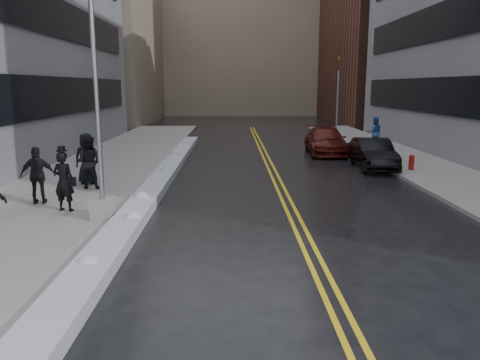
{
  "coord_description": "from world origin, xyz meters",
  "views": [
    {
      "loc": [
        0.56,
        -11.56,
        4.04
      ],
      "look_at": [
        0.79,
        1.99,
        1.3
      ],
      "focal_mm": 35.0,
      "sensor_mm": 36.0,
      "label": 1
    }
  ],
  "objects_px": {
    "traffic_signal": "(338,94)",
    "pedestrian_b": "(89,162)",
    "pedestrian_east": "(375,133)",
    "car_black": "(373,154)",
    "lamppost": "(99,139)",
    "pedestrian_c": "(87,158)",
    "pedestrian_fedora": "(64,181)",
    "car_maroon": "(326,141)",
    "pedestrian_d": "(38,175)",
    "fire_hydrant": "(412,161)"
  },
  "relations": [
    {
      "from": "lamppost",
      "to": "pedestrian_b",
      "type": "xyz_separation_m",
      "value": [
        -1.64,
        4.23,
        -1.37
      ]
    },
    {
      "from": "pedestrian_c",
      "to": "pedestrian_d",
      "type": "height_order",
      "value": "pedestrian_c"
    },
    {
      "from": "lamppost",
      "to": "fire_hydrant",
      "type": "xyz_separation_m",
      "value": [
        12.3,
        8.0,
        -1.98
      ]
    },
    {
      "from": "pedestrian_c",
      "to": "fire_hydrant",
      "type": "bearing_deg",
      "value": -168.77
    },
    {
      "from": "traffic_signal",
      "to": "pedestrian_b",
      "type": "distance_m",
      "value": 22.39
    },
    {
      "from": "lamppost",
      "to": "pedestrian_east",
      "type": "xyz_separation_m",
      "value": [
        12.87,
        15.81,
        -1.39
      ]
    },
    {
      "from": "pedestrian_fedora",
      "to": "car_maroon",
      "type": "height_order",
      "value": "pedestrian_fedora"
    },
    {
      "from": "pedestrian_fedora",
      "to": "car_maroon",
      "type": "xyz_separation_m",
      "value": [
        10.93,
        13.55,
        -0.32
      ]
    },
    {
      "from": "fire_hydrant",
      "to": "pedestrian_c",
      "type": "bearing_deg",
      "value": -168.33
    },
    {
      "from": "fire_hydrant",
      "to": "pedestrian_d",
      "type": "distance_m",
      "value": 16.15
    },
    {
      "from": "pedestrian_fedora",
      "to": "pedestrian_d",
      "type": "relative_size",
      "value": 0.99
    },
    {
      "from": "pedestrian_east",
      "to": "car_black",
      "type": "xyz_separation_m",
      "value": [
        -2.07,
        -6.66,
        -0.39
      ]
    },
    {
      "from": "fire_hydrant",
      "to": "pedestrian_b",
      "type": "xyz_separation_m",
      "value": [
        -13.94,
        -3.77,
        0.62
      ]
    },
    {
      "from": "traffic_signal",
      "to": "pedestrian_fedora",
      "type": "xyz_separation_m",
      "value": [
        -13.22,
        -21.14,
        -2.3
      ]
    },
    {
      "from": "lamppost",
      "to": "pedestrian_east",
      "type": "bearing_deg",
      "value": 50.86
    },
    {
      "from": "traffic_signal",
      "to": "pedestrian_b",
      "type": "relative_size",
      "value": 2.96
    },
    {
      "from": "lamppost",
      "to": "car_maroon",
      "type": "height_order",
      "value": "lamppost"
    },
    {
      "from": "lamppost",
      "to": "pedestrian_c",
      "type": "bearing_deg",
      "value": 111.19
    },
    {
      "from": "pedestrian_b",
      "to": "car_black",
      "type": "height_order",
      "value": "pedestrian_b"
    },
    {
      "from": "lamppost",
      "to": "pedestrian_fedora",
      "type": "xyz_separation_m",
      "value": [
        -1.42,
        0.86,
        -1.43
      ]
    },
    {
      "from": "fire_hydrant",
      "to": "car_black",
      "type": "distance_m",
      "value": 1.9
    },
    {
      "from": "traffic_signal",
      "to": "pedestrian_d",
      "type": "height_order",
      "value": "traffic_signal"
    },
    {
      "from": "car_black",
      "to": "pedestrian_east",
      "type": "bearing_deg",
      "value": 75.58
    },
    {
      "from": "car_black",
      "to": "car_maroon",
      "type": "distance_m",
      "value": 5.41
    },
    {
      "from": "lamppost",
      "to": "car_black",
      "type": "xyz_separation_m",
      "value": [
        10.8,
        9.16,
        -1.79
      ]
    },
    {
      "from": "lamppost",
      "to": "pedestrian_fedora",
      "type": "height_order",
      "value": "lamppost"
    },
    {
      "from": "pedestrian_b",
      "to": "pedestrian_east",
      "type": "distance_m",
      "value": 18.56
    },
    {
      "from": "pedestrian_east",
      "to": "car_maroon",
      "type": "xyz_separation_m",
      "value": [
        -3.36,
        -1.4,
        -0.36
      ]
    },
    {
      "from": "pedestrian_fedora",
      "to": "car_maroon",
      "type": "bearing_deg",
      "value": -115.21
    },
    {
      "from": "fire_hydrant",
      "to": "traffic_signal",
      "type": "distance_m",
      "value": 14.3
    },
    {
      "from": "pedestrian_d",
      "to": "pedestrian_fedora",
      "type": "bearing_deg",
      "value": 131.86
    },
    {
      "from": "traffic_signal",
      "to": "pedestrian_b",
      "type": "height_order",
      "value": "traffic_signal"
    },
    {
      "from": "pedestrian_c",
      "to": "car_maroon",
      "type": "height_order",
      "value": "pedestrian_c"
    },
    {
      "from": "traffic_signal",
      "to": "car_maroon",
      "type": "xyz_separation_m",
      "value": [
        -2.29,
        -7.59,
        -2.62
      ]
    },
    {
      "from": "pedestrian_c",
      "to": "pedestrian_d",
      "type": "xyz_separation_m",
      "value": [
        -0.65,
        -3.23,
        -0.07
      ]
    },
    {
      "from": "pedestrian_fedora",
      "to": "pedestrian_c",
      "type": "height_order",
      "value": "pedestrian_c"
    },
    {
      "from": "lamppost",
      "to": "pedestrian_c",
      "type": "height_order",
      "value": "lamppost"
    },
    {
      "from": "pedestrian_fedora",
      "to": "pedestrian_d",
      "type": "bearing_deg",
      "value": -25.08
    },
    {
      "from": "traffic_signal",
      "to": "car_maroon",
      "type": "height_order",
      "value": "traffic_signal"
    },
    {
      "from": "pedestrian_d",
      "to": "traffic_signal",
      "type": "bearing_deg",
      "value": -134.92
    },
    {
      "from": "pedestrian_fedora",
      "to": "car_black",
      "type": "distance_m",
      "value": 14.77
    },
    {
      "from": "pedestrian_b",
      "to": "car_maroon",
      "type": "xyz_separation_m",
      "value": [
        11.15,
        10.18,
        -0.38
      ]
    },
    {
      "from": "fire_hydrant",
      "to": "traffic_signal",
      "type": "relative_size",
      "value": 0.12
    },
    {
      "from": "pedestrian_c",
      "to": "pedestrian_east",
      "type": "xyz_separation_m",
      "value": [
        14.83,
        10.76,
        -0.04
      ]
    },
    {
      "from": "lamppost",
      "to": "car_black",
      "type": "bearing_deg",
      "value": 40.29
    },
    {
      "from": "lamppost",
      "to": "pedestrian_c",
      "type": "distance_m",
      "value": 5.59
    },
    {
      "from": "pedestrian_c",
      "to": "car_black",
      "type": "bearing_deg",
      "value": -162.63
    },
    {
      "from": "pedestrian_east",
      "to": "car_black",
      "type": "distance_m",
      "value": 6.98
    },
    {
      "from": "pedestrian_b",
      "to": "car_black",
      "type": "bearing_deg",
      "value": -152.65
    },
    {
      "from": "lamppost",
      "to": "car_black",
      "type": "distance_m",
      "value": 14.27
    }
  ]
}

